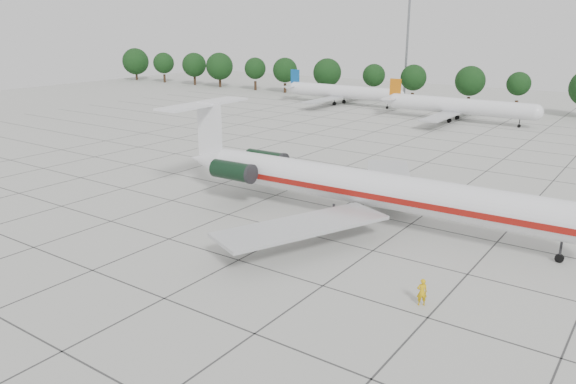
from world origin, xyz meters
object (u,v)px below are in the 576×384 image
object	(u,v)px
bg_airliner_b	(342,92)
bg_airliner_c	(458,106)
floodlight_mast	(407,40)
ground_crew	(422,292)
main_airliner	(353,185)

from	to	relation	value
bg_airliner_b	bg_airliner_c	world-z (taller)	same
floodlight_mast	bg_airliner_b	bearing A→B (deg)	-112.07
ground_crew	floodlight_mast	size ratio (longest dim) A/B	0.08
ground_crew	main_airliner	bearing A→B (deg)	-81.57
bg_airliner_c	floodlight_mast	xyz separation A→B (m)	(-22.21, 25.19, 11.37)
bg_airliner_b	bg_airliner_c	size ratio (longest dim) A/B	1.00
main_airliner	ground_crew	xyz separation A→B (m)	(12.16, -12.38, -2.57)
main_airliner	floodlight_mast	xyz separation A→B (m)	(-32.82, 86.24, 10.74)
main_airliner	ground_crew	bearing A→B (deg)	-47.57
main_airliner	ground_crew	world-z (taller)	main_airliner
ground_crew	bg_airliner_c	xyz separation A→B (m)	(-22.77, 73.42, 1.93)
bg_airliner_b	floodlight_mast	world-z (taller)	floodlight_mast
main_airliner	bg_airliner_c	bearing A→B (deg)	97.80
main_airliner	bg_airliner_b	size ratio (longest dim) A/B	1.52
main_airliner	bg_airliner_c	world-z (taller)	main_airliner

